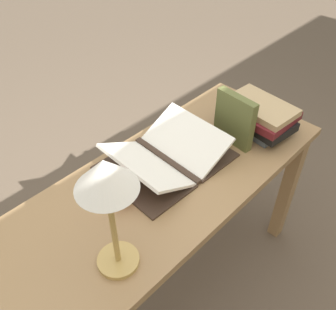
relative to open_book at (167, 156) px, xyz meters
name	(u,v)px	position (x,y,z in m)	size (l,w,h in m)	color
ground_plane	(165,282)	(0.08, 0.06, -0.78)	(12.00, 12.00, 0.00)	brown
reading_desk	(165,200)	(0.08, 0.06, -0.15)	(1.43, 0.57, 0.74)	#937047
open_book	(167,156)	(0.00, 0.00, 0.00)	(0.49, 0.38, 0.11)	#38281E
book_stack_tall	(260,116)	(-0.44, 0.14, 0.04)	(0.23, 0.31, 0.13)	slate
book_standing_upright	(235,120)	(-0.29, 0.11, 0.08)	(0.05, 0.19, 0.22)	brown
reading_lamp	(107,186)	(0.43, 0.21, 0.30)	(0.17, 0.17, 0.42)	tan
coffee_mug	(121,190)	(0.25, 0.02, 0.01)	(0.08, 0.09, 0.08)	#B74238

